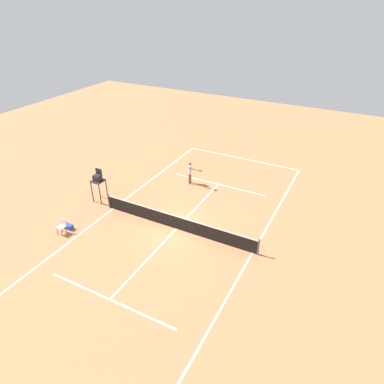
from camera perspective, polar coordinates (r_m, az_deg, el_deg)
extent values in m
plane|color=#D37A4C|center=(21.50, -2.58, -6.07)|extent=(60.00, 60.00, 0.00)
cube|color=white|center=(30.71, 8.33, 5.49)|extent=(9.85, 0.10, 0.01)
cube|color=white|center=(19.98, 9.95, -9.87)|extent=(0.10, 23.26, 0.01)
cube|color=white|center=(23.96, -12.86, -2.68)|extent=(0.10, 23.26, 0.01)
cube|color=white|center=(26.33, 4.36, 1.29)|extent=(7.39, 0.10, 0.01)
cube|color=white|center=(17.69, -13.42, -16.88)|extent=(7.39, 0.10, 0.01)
cube|color=white|center=(21.50, -2.58, -6.07)|extent=(0.10, 12.79, 0.01)
cylinder|color=#4C4C51|center=(19.59, 10.92, -8.92)|extent=(0.10, 0.10, 1.07)
cylinder|color=#4C4C51|center=(23.85, -13.56, -1.42)|extent=(0.10, 0.10, 1.07)
cube|color=black|center=(21.24, -2.61, -5.09)|extent=(10.45, 0.03, 0.91)
cube|color=white|center=(20.97, -2.64, -4.03)|extent=(10.45, 0.04, 0.06)
cylinder|color=brown|center=(26.31, -0.23, 2.35)|extent=(0.12, 0.12, 0.81)
cylinder|color=brown|center=(26.15, -0.45, 2.17)|extent=(0.12, 0.12, 0.81)
cylinder|color=white|center=(25.90, -0.35, 3.67)|extent=(0.28, 0.28, 0.63)
sphere|color=brown|center=(25.68, -0.35, 4.66)|extent=(0.23, 0.23, 0.23)
cylinder|color=brown|center=(26.02, -0.14, 3.89)|extent=(0.09, 0.09, 0.56)
cylinder|color=brown|center=(25.52, -0.02, 3.85)|extent=(0.57, 0.12, 0.09)
cylinder|color=black|center=(25.34, 0.79, 3.64)|extent=(0.26, 0.05, 0.04)
ellipsoid|color=red|center=(25.21, 1.36, 3.49)|extent=(0.33, 0.29, 0.04)
sphere|color=#CCE033|center=(25.56, -4.84, 0.38)|extent=(0.07, 0.07, 0.07)
cylinder|color=#232328|center=(24.25, -14.94, -0.39)|extent=(0.07, 0.07, 1.55)
cylinder|color=#232328|center=(24.69, -16.16, 0.00)|extent=(0.07, 0.07, 1.55)
cylinder|color=#232328|center=(24.69, -13.89, 0.34)|extent=(0.07, 0.07, 1.55)
cylinder|color=#232328|center=(25.12, -15.11, 0.71)|extent=(0.07, 0.07, 1.55)
cube|color=#232328|center=(24.30, -15.28, 1.81)|extent=(0.80, 0.80, 0.06)
cube|color=#232328|center=(24.20, -15.35, 2.29)|extent=(0.50, 0.44, 0.40)
cube|color=#232328|center=(24.17, -15.15, 3.22)|extent=(0.50, 0.06, 0.50)
cylinder|color=#262626|center=(22.18, -20.73, -6.35)|extent=(0.04, 0.04, 0.45)
cylinder|color=#262626|center=(22.41, -21.35, -6.07)|extent=(0.04, 0.04, 0.45)
cylinder|color=#262626|center=(22.35, -20.09, -5.89)|extent=(0.04, 0.04, 0.45)
cylinder|color=#262626|center=(22.58, -20.71, -5.62)|extent=(0.04, 0.04, 0.45)
cube|color=silver|center=(22.24, -20.84, -5.45)|extent=(0.44, 0.44, 0.06)
cube|color=silver|center=(22.21, -20.55, -4.65)|extent=(0.44, 0.04, 0.44)
cube|color=#2647B7|center=(22.80, -19.90, -5.32)|extent=(0.76, 0.32, 0.30)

